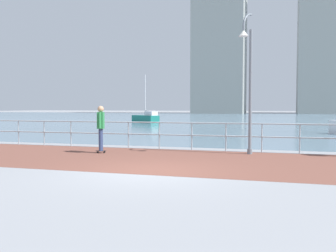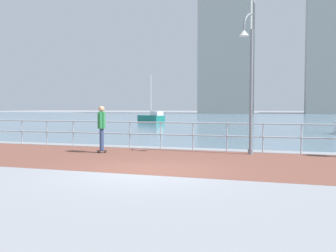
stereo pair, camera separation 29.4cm
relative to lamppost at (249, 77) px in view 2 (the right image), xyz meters
name	(u,v)px [view 2 (the right image)]	position (x,y,z in m)	size (l,w,h in m)	color
ground	(258,121)	(-2.31, 35.43, -2.91)	(220.00, 220.00, 0.00)	gray
brick_paving	(172,160)	(-2.31, -2.17, -2.90)	(28.00, 5.85, 0.01)	brown
harbor_water	(263,118)	(-2.31, 45.75, -2.91)	(180.00, 88.00, 0.00)	slate
waterfront_railing	(193,131)	(-2.31, 0.75, -2.11)	(25.25, 0.06, 1.16)	#9EADB7
lamppost	(249,77)	(0.00, 0.00, 0.00)	(0.51, 0.77, 5.26)	slate
skateboarder	(102,124)	(-5.49, -1.14, -1.80)	(0.41, 0.55, 1.83)	black
sailboat_teal	(152,118)	(-13.16, 25.46, -2.40)	(3.78, 3.19, 5.35)	#197266
tower_glass	(329,26)	(10.62, 88.32, 18.85)	(10.36, 10.54, 45.18)	#939993
tower_steel	(227,30)	(-14.09, 85.20, 18.79)	(13.13, 11.10, 45.06)	#939993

